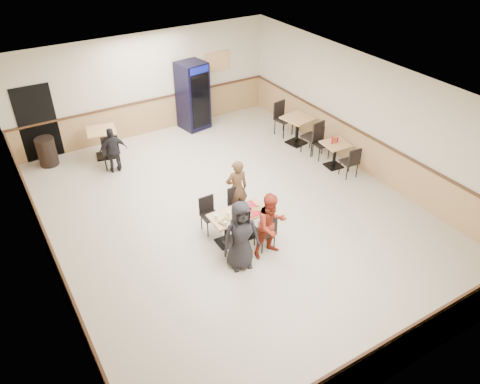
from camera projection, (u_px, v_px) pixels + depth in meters
ground at (232, 214)px, 10.87m from camera, size 10.00×10.00×0.00m
room_shell at (241, 132)px, 13.13m from camera, size 10.00×10.00×10.00m
main_table at (239, 222)px, 9.90m from camera, size 1.24×0.63×0.66m
main_chairs at (237, 223)px, 9.89m from camera, size 1.11×1.46×0.84m
diner_woman_left at (241, 235)px, 9.02m from camera, size 0.82×0.61×1.51m
diner_woman_right at (271, 225)px, 9.34m from camera, size 0.70×0.55×1.45m
diner_man_opposite at (237, 189)px, 10.45m from camera, size 0.57×0.43×1.43m
lone_diner at (113, 150)px, 12.14m from camera, size 0.76×0.39×1.24m
tabletop_clutter at (243, 212)px, 9.76m from camera, size 1.07×0.54×0.12m
side_table_near at (335, 151)px, 12.42m from camera, size 0.71×0.71×0.70m
side_table_near_chair_south at (349, 161)px, 12.04m from camera, size 0.45×0.45×0.88m
side_table_near_chair_north at (321, 144)px, 12.83m from camera, size 0.45×0.45×0.88m
side_table_far at (297, 126)px, 13.50m from camera, size 0.89×0.89×0.82m
side_table_far_chair_south at (312, 136)px, 13.04m from camera, size 0.56×0.56×1.04m
side_table_far_chair_north at (284, 119)px, 13.98m from camera, size 0.56×0.56×1.04m
condiment_caddy at (334, 140)px, 12.26m from camera, size 0.23×0.06×0.20m
back_table at (103, 139)px, 12.84m from camera, size 0.90×0.90×0.82m
back_table_chair_lone at (111, 150)px, 12.39m from camera, size 0.57×0.57×1.04m
pepsi_cooler at (193, 96)px, 14.14m from camera, size 0.90×0.90×2.06m
trash_bin at (47, 152)px, 12.55m from camera, size 0.50×0.50×0.79m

